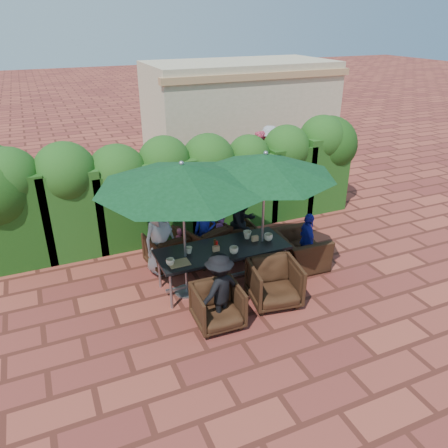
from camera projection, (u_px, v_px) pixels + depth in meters
name	position (u px, v px, depth m)	size (l,w,h in m)	color
ground	(230.00, 279.00, 8.26)	(80.00, 80.00, 0.00)	brown
dining_table	(222.00, 252.00, 7.84)	(2.38, 0.90, 0.75)	black
umbrella_left	(182.00, 176.00, 6.92)	(2.84, 2.84, 2.46)	gray
umbrella_right	(265.00, 165.00, 7.43)	(2.46, 2.46, 2.46)	gray
chair_far_left	(166.00, 248.00, 8.59)	(0.73, 0.68, 0.75)	black
chair_far_mid	(205.00, 240.00, 8.79)	(0.82, 0.76, 0.84)	black
chair_far_right	(236.00, 236.00, 9.09)	(0.69, 0.65, 0.71)	black
chair_near_left	(218.00, 304.00, 6.91)	(0.74, 0.69, 0.76)	black
chair_near_right	(275.00, 281.00, 7.44)	(0.81, 0.76, 0.84)	black
chair_end_right	(301.00, 245.00, 8.57)	(1.02, 0.66, 0.89)	black
adult_far_left	(160.00, 238.00, 8.26)	(0.70, 0.42, 1.42)	silver
adult_far_mid	(205.00, 232.00, 8.70)	(0.43, 0.35, 1.20)	#1D22A0
adult_far_right	(243.00, 223.00, 8.85)	(0.67, 0.41, 1.40)	black
adult_near_left	(219.00, 290.00, 6.85)	(0.80, 0.37, 1.25)	black
adult_end_right	(307.00, 241.00, 8.44)	(0.67, 0.33, 1.14)	#1D22A0
child_left	(181.00, 245.00, 8.71)	(0.27, 0.22, 0.74)	#EB537A
child_right	(222.00, 236.00, 8.90)	(0.32, 0.26, 0.90)	#B153B5
pedestrian_a	(212.00, 164.00, 11.83)	(1.61, 0.58, 1.73)	green
pedestrian_b	(259.00, 159.00, 12.46)	(0.77, 0.47, 1.61)	#EB537A
pedestrian_c	(269.00, 156.00, 12.55)	(1.11, 0.51, 1.73)	gray
cup_a	(170.00, 262.00, 7.26)	(0.15, 0.15, 0.12)	beige
cup_b	(189.00, 250.00, 7.62)	(0.12, 0.12, 0.12)	beige
cup_c	(234.00, 250.00, 7.61)	(0.16, 0.16, 0.13)	beige
cup_d	(247.00, 235.00, 8.12)	(0.16, 0.16, 0.15)	beige
cup_e	(268.00, 237.00, 8.05)	(0.17, 0.17, 0.13)	beige
ketchup_bottle	(217.00, 245.00, 7.72)	(0.04, 0.04, 0.17)	#B20C0A
sauce_bottle	(215.00, 244.00, 7.78)	(0.04, 0.04, 0.17)	#4C230C
serving_tray	(179.00, 263.00, 7.32)	(0.35, 0.25, 0.02)	#A3804F
number_block_left	(216.00, 249.00, 7.69)	(0.12, 0.06, 0.10)	tan
number_block_right	(255.00, 238.00, 8.04)	(0.12, 0.06, 0.10)	tan
hedge_wall	(177.00, 178.00, 9.53)	(9.10, 1.60, 2.40)	#14390F
building	(239.00, 111.00, 14.61)	(6.20, 3.08, 3.20)	beige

